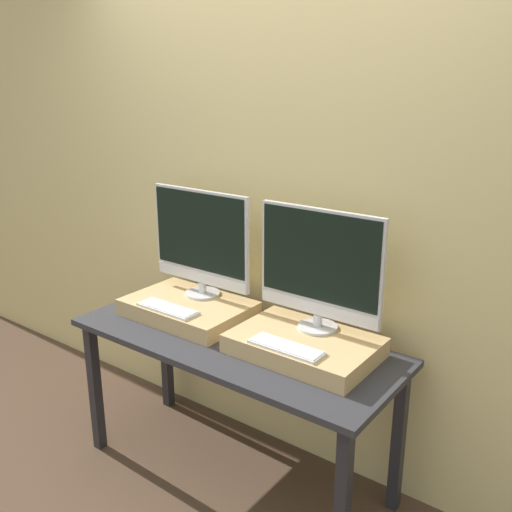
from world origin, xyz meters
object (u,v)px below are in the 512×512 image
(monitor_left, at_px, (201,240))
(monitor_right, at_px, (320,267))
(keyboard_left, at_px, (168,308))
(keyboard_right, at_px, (286,347))

(monitor_left, distance_m, monitor_right, 0.68)
(monitor_left, bearing_deg, keyboard_left, -90.00)
(keyboard_left, height_order, keyboard_right, same)
(keyboard_left, xyz_separation_m, monitor_right, (0.68, 0.25, 0.28))
(keyboard_right, bearing_deg, monitor_left, 159.98)
(keyboard_right, bearing_deg, keyboard_left, 180.00)
(monitor_right, height_order, keyboard_right, monitor_right)
(monitor_left, relative_size, monitor_right, 1.00)
(keyboard_left, bearing_deg, monitor_right, 20.02)
(monitor_left, xyz_separation_m, keyboard_left, (0.00, -0.25, -0.28))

